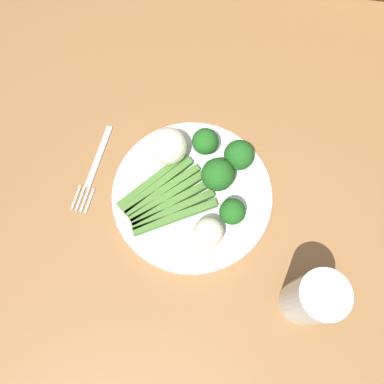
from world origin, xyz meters
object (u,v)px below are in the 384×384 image
(fork, at_px, (94,169))
(broccoli_front, at_px, (238,155))
(cauliflower_back, at_px, (169,146))
(broccoli_left, at_px, (218,175))
(asparagus_bundle, at_px, (166,198))
(broccoli_outer_edge, at_px, (205,142))
(dining_table, at_px, (224,239))
(chair, at_px, (329,37))
(cauliflower_right, at_px, (209,232))
(plate, at_px, (192,195))
(water_glass, at_px, (312,299))
(broccoli_near_center, at_px, (230,211))

(fork, bearing_deg, broccoli_front, 105.32)
(cauliflower_back, bearing_deg, broccoli_left, 153.95)
(asparagus_bundle, bearing_deg, cauliflower_back, 53.05)
(broccoli_front, bearing_deg, broccoli_outer_edge, -18.23)
(dining_table, relative_size, chair, 1.45)
(broccoli_front, bearing_deg, cauliflower_right, 76.54)
(broccoli_left, xyz_separation_m, cauliflower_back, (0.09, -0.04, -0.01))
(dining_table, bearing_deg, fork, -15.18)
(chair, distance_m, broccoli_left, 0.72)
(chair, distance_m, fork, 0.80)
(broccoli_front, xyz_separation_m, cauliflower_back, (0.11, -0.00, -0.00))
(broccoli_left, xyz_separation_m, cauliflower_right, (0.00, 0.09, -0.01))
(dining_table, distance_m, plate, 0.13)
(broccoli_left, distance_m, broccoli_outer_edge, 0.07)
(asparagus_bundle, distance_m, cauliflower_back, 0.09)
(broccoli_outer_edge, xyz_separation_m, cauliflower_right, (-0.03, 0.15, -0.01))
(broccoli_left, bearing_deg, water_glass, 131.91)
(chair, relative_size, cauliflower_back, 13.93)
(asparagus_bundle, height_order, broccoli_near_center, broccoli_near_center)
(plate, bearing_deg, broccoli_front, -136.89)
(plate, xyz_separation_m, asparagus_bundle, (0.04, 0.02, 0.01))
(cauliflower_back, bearing_deg, asparagus_bundle, 94.81)
(broccoli_left, relative_size, broccoli_front, 1.07)
(fork, relative_size, water_glass, 1.35)
(broccoli_outer_edge, xyz_separation_m, fork, (0.19, 0.06, -0.04))
(chair, relative_size, asparagus_bundle, 5.31)
(broccoli_near_center, relative_size, water_glass, 0.42)
(plate, distance_m, cauliflower_right, 0.08)
(asparagus_bundle, relative_size, cauliflower_back, 2.62)
(broccoli_left, height_order, broccoli_front, broccoli_left)
(dining_table, distance_m, broccoli_outer_edge, 0.20)
(asparagus_bundle, distance_m, broccoli_outer_edge, 0.11)
(asparagus_bundle, distance_m, broccoli_front, 0.14)
(broccoli_front, bearing_deg, broccoli_near_center, 88.65)
(plate, distance_m, broccoli_outer_edge, 0.09)
(broccoli_left, height_order, cauliflower_back, broccoli_left)
(dining_table, relative_size, asparagus_bundle, 7.71)
(dining_table, height_order, water_glass, water_glass)
(broccoli_outer_edge, bearing_deg, chair, -118.64)
(asparagus_bundle, distance_m, water_glass, 0.27)
(broccoli_front, xyz_separation_m, cauliflower_right, (0.03, 0.13, -0.01))
(broccoli_left, bearing_deg, fork, -0.43)
(broccoli_near_center, bearing_deg, dining_table, 109.56)
(plate, height_order, broccoli_outer_edge, broccoli_outer_edge)
(chair, xyz_separation_m, broccoli_front, (0.24, 0.55, 0.31))
(broccoli_near_center, bearing_deg, cauliflower_right, 51.35)
(dining_table, xyz_separation_m, chair, (-0.23, -0.66, -0.16))
(broccoli_left, bearing_deg, cauliflower_right, 88.44)
(broccoli_near_center, bearing_deg, broccoli_left, -64.06)
(fork, xyz_separation_m, water_glass, (-0.37, 0.17, 0.06))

